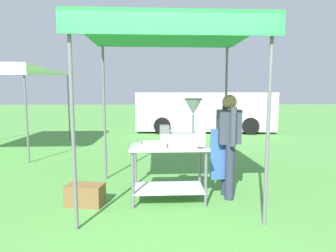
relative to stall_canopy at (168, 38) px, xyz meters
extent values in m
plane|color=#519342|center=(-0.04, 5.03, -2.43)|extent=(70.00, 70.00, 0.00)
cylinder|color=slate|center=(-1.15, -0.94, -1.18)|extent=(0.04, 0.04, 2.49)
cylinder|color=slate|center=(1.15, -0.94, -1.18)|extent=(0.04, 0.04, 2.49)
cylinder|color=slate|center=(-1.15, 1.04, -1.18)|extent=(0.04, 0.04, 2.49)
cylinder|color=slate|center=(1.15, 1.04, -1.18)|extent=(0.04, 0.04, 2.49)
cube|color=#2D934C|center=(0.00, 0.05, 0.09)|extent=(2.49, 2.18, 0.05)
cube|color=#2D934C|center=(0.00, -1.03, -0.05)|extent=(2.49, 0.02, 0.24)
cube|color=#B7B7BC|center=(0.00, -0.10, -1.60)|extent=(1.13, 0.62, 0.04)
cube|color=#B7B7BC|center=(0.00, -0.10, -2.23)|extent=(1.04, 0.57, 0.02)
cylinder|color=slate|center=(-0.52, -0.36, -2.02)|extent=(0.04, 0.04, 0.82)
cylinder|color=slate|center=(0.52, -0.36, -2.02)|extent=(0.04, 0.04, 0.82)
cylinder|color=slate|center=(-0.52, 0.16, -2.02)|extent=(0.04, 0.04, 0.82)
cylinder|color=slate|center=(0.52, 0.16, -2.02)|extent=(0.04, 0.04, 0.82)
cube|color=#B7B7BC|center=(-0.22, -0.18, -1.57)|extent=(0.38, 0.28, 0.01)
cube|color=#B7B7BC|center=(-0.22, -0.32, -1.54)|extent=(0.38, 0.01, 0.06)
cube|color=#B7B7BC|center=(-0.22, -0.04, -1.54)|extent=(0.38, 0.01, 0.06)
cube|color=#B7B7BC|center=(-0.41, -0.18, -1.54)|extent=(0.01, 0.28, 0.06)
cube|color=#B7B7BC|center=(-0.04, -0.18, -1.54)|extent=(0.01, 0.28, 0.06)
torus|color=gold|center=(-0.19, -0.27, -1.56)|extent=(0.08, 0.08, 0.02)
torus|color=gold|center=(-0.28, -0.10, -1.56)|extent=(0.09, 0.09, 0.02)
torus|color=gold|center=(-0.14, -0.23, -1.56)|extent=(0.08, 0.08, 0.02)
torus|color=gold|center=(-0.13, -0.12, -1.56)|extent=(0.09, 0.09, 0.02)
torus|color=gold|center=(-0.35, -0.12, -1.56)|extent=(0.09, 0.09, 0.02)
torus|color=gold|center=(-0.35, -0.25, -1.56)|extent=(0.09, 0.09, 0.02)
torus|color=gold|center=(-0.25, -0.21, -1.56)|extent=(0.09, 0.09, 0.02)
torus|color=gold|center=(-0.20, -0.09, -1.56)|extent=(0.09, 0.09, 0.02)
torus|color=gold|center=(-0.23, -0.15, -1.56)|extent=(0.08, 0.08, 0.02)
torus|color=gold|center=(-0.09, -0.17, -1.56)|extent=(0.08, 0.08, 0.02)
torus|color=gold|center=(-0.30, -0.16, -1.56)|extent=(0.08, 0.08, 0.02)
torus|color=gold|center=(-0.09, -0.27, -1.56)|extent=(0.09, 0.09, 0.02)
torus|color=gold|center=(-0.29, -0.27, -1.54)|extent=(0.09, 0.09, 0.02)
cube|color=#B7B7BC|center=(0.15, -0.05, -1.49)|extent=(0.56, 0.28, 0.18)
cube|color=slate|center=(-0.06, -0.05, -1.34)|extent=(0.14, 0.22, 0.12)
cylinder|color=slate|center=(0.37, -0.05, -1.26)|extent=(0.04, 0.04, 0.28)
cone|color=#B7B7BC|center=(0.37, -0.05, -1.01)|extent=(0.24, 0.24, 0.22)
cylinder|color=slate|center=(0.37, -0.05, -0.89)|extent=(0.26, 0.26, 0.02)
cube|color=black|center=(0.44, -0.30, -1.57)|extent=(0.08, 0.05, 0.02)
cube|color=white|center=(0.44, -0.30, -1.43)|extent=(0.13, 0.03, 0.26)
cylinder|color=#2D3347|center=(0.94, -0.08, -2.00)|extent=(0.14, 0.14, 0.86)
cylinder|color=#2D3347|center=(0.93, 0.12, -2.00)|extent=(0.14, 0.14, 0.86)
cube|color=#383D4C|center=(0.93, 0.02, -1.31)|extent=(0.35, 0.23, 0.52)
cube|color=#335BA3|center=(0.81, 0.01, -1.74)|extent=(0.32, 0.03, 0.80)
cylinder|color=#383D4C|center=(0.94, -0.20, -1.28)|extent=(0.09, 0.09, 0.58)
cylinder|color=#383D4C|center=(0.93, 0.24, -1.28)|extent=(0.09, 0.09, 0.58)
sphere|color=#A87A56|center=(0.93, 0.02, -0.93)|extent=(0.22, 0.22, 0.22)
cube|color=brown|center=(-1.23, -0.20, -2.28)|extent=(0.57, 0.38, 0.31)
cube|color=#BCBCC1|center=(1.95, 7.79, -1.54)|extent=(5.90, 2.40, 1.60)
cube|color=#1E2833|center=(-0.29, 7.99, -1.14)|extent=(0.24, 1.62, 0.70)
cylinder|color=black|center=(0.09, 7.02, -2.09)|extent=(0.70, 0.30, 0.68)
cylinder|color=black|center=(0.25, 8.88, -2.09)|extent=(0.70, 0.30, 0.68)
cylinder|color=black|center=(3.65, 6.71, -2.09)|extent=(0.70, 0.30, 0.68)
cylinder|color=black|center=(3.81, 8.56, -2.09)|extent=(0.70, 0.30, 0.68)
cylinder|color=slate|center=(-3.20, 2.41, -1.29)|extent=(0.04, 0.04, 2.29)
cylinder|color=slate|center=(-3.20, 5.57, -1.29)|extent=(0.04, 0.04, 2.29)
cube|color=white|center=(-4.57, 3.99, -0.12)|extent=(2.93, 3.37, 0.05)
camera|label=1|loc=(-0.20, -4.11, -0.82)|focal=29.27mm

